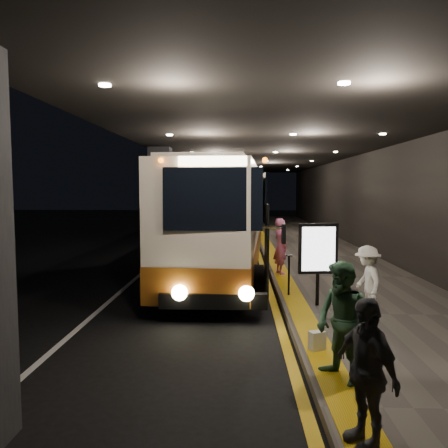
{
  "coord_description": "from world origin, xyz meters",
  "views": [
    {
      "loc": [
        1.49,
        -12.51,
        2.86
      ],
      "look_at": [
        0.99,
        1.7,
        1.7
      ],
      "focal_mm": 35.0,
      "sensor_mm": 36.0,
      "label": 1
    }
  ],
  "objects": [
    {
      "name": "ground",
      "position": [
        0.0,
        0.0,
        0.0
      ],
      "size": [
        90.0,
        90.0,
        0.0
      ],
      "primitive_type": "plane",
      "color": "black"
    },
    {
      "name": "coach_second",
      "position": [
        0.99,
        18.17,
        1.9
      ],
      "size": [
        3.01,
        12.64,
        3.95
      ],
      "rotation": [
        0.0,
        0.0,
        0.03
      ],
      "color": "beige",
      "rests_on": "ground"
    },
    {
      "name": "passenger_waiting_grey",
      "position": [
        2.82,
        -8.03,
        0.94
      ],
      "size": [
        0.8,
        1.04,
        1.59
      ],
      "primitive_type": "imported",
      "rotation": [
        0.0,
        0.0,
        -1.18
      ],
      "color": "#4A4B4F",
      "rests_on": "sidewalk"
    },
    {
      "name": "coach_main",
      "position": [
        0.95,
        1.96,
        1.69
      ],
      "size": [
        3.09,
        11.41,
        3.52
      ],
      "rotation": [
        0.0,
        0.0,
        -0.07
      ],
      "color": "beige",
      "rests_on": "ground"
    },
    {
      "name": "info_sign",
      "position": [
        3.31,
        -2.49,
        1.44
      ],
      "size": [
        0.91,
        0.2,
        1.91
      ],
      "rotation": [
        0.0,
        0.0,
        0.09
      ],
      "color": "black",
      "rests_on": "sidewalk"
    },
    {
      "name": "bag_polka",
      "position": [
        3.44,
        -3.51,
        0.33
      ],
      "size": [
        0.31,
        0.23,
        0.35
      ],
      "primitive_type": "cube",
      "rotation": [
        0.0,
        0.0,
        -0.4
      ],
      "color": "black",
      "rests_on": "sidewalk"
    },
    {
      "name": "kerb_stripe_yellow",
      "position": [
        2.35,
        5.0,
        0.01
      ],
      "size": [
        0.18,
        50.0,
        0.01
      ],
      "primitive_type": "cube",
      "color": "gold",
      "rests_on": "ground"
    },
    {
      "name": "passenger_waiting_white",
      "position": [
        4.2,
        -3.33,
        0.91
      ],
      "size": [
        0.53,
        1.01,
        1.51
      ],
      "primitive_type": "imported",
      "rotation": [
        0.0,
        0.0,
        -1.49
      ],
      "color": "white",
      "rests_on": "sidewalk"
    },
    {
      "name": "canopy",
      "position": [
        2.5,
        5.0,
        4.6
      ],
      "size": [
        9.0,
        50.0,
        0.4
      ],
      "primitive_type": "cube",
      "color": "black",
      "rests_on": "support_columns"
    },
    {
      "name": "tactile_strip",
      "position": [
        2.85,
        5.0,
        0.16
      ],
      "size": [
        0.5,
        50.0,
        0.01
      ],
      "primitive_type": "cube",
      "color": "gold",
      "rests_on": "sidewalk"
    },
    {
      "name": "support_columns",
      "position": [
        -1.5,
        4.0,
        2.2
      ],
      "size": [
        0.8,
        24.8,
        4.4
      ],
      "color": "black",
      "rests_on": "ground"
    },
    {
      "name": "lane_line_white",
      "position": [
        -1.8,
        5.0,
        0.01
      ],
      "size": [
        0.12,
        50.0,
        0.01
      ],
      "primitive_type": "cube",
      "color": "silver",
      "rests_on": "ground"
    },
    {
      "name": "bag_plain",
      "position": [
        2.8,
        -5.34,
        0.31
      ],
      "size": [
        0.3,
        0.24,
        0.33
      ],
      "primitive_type": "cube",
      "rotation": [
        0.0,
        0.0,
        0.41
      ],
      "color": "silver",
      "rests_on": "sidewalk"
    },
    {
      "name": "stanchion_post",
      "position": [
        2.75,
        -1.56,
        0.66
      ],
      "size": [
        0.05,
        0.05,
        1.02
      ],
      "primitive_type": "cylinder",
      "color": "black",
      "rests_on": "sidewalk"
    },
    {
      "name": "passenger_waiting_green",
      "position": [
        2.93,
        -6.51,
        1.0
      ],
      "size": [
        0.86,
        0.97,
        1.7
      ],
      "primitive_type": "imported",
      "rotation": [
        0.0,
        0.0,
        -1.04
      ],
      "color": "#3C6D49",
      "rests_on": "sidewalk"
    },
    {
      "name": "sidewalk",
      "position": [
        4.75,
        5.0,
        0.07
      ],
      "size": [
        4.5,
        50.0,
        0.15
      ],
      "primitive_type": "cube",
      "color": "#514C44",
      "rests_on": "ground"
    },
    {
      "name": "terminal_wall",
      "position": [
        7.0,
        5.0,
        3.0
      ],
      "size": [
        0.1,
        50.0,
        6.0
      ],
      "primitive_type": "cube",
      "color": "black",
      "rests_on": "ground"
    },
    {
      "name": "passenger_boarding",
      "position": [
        2.8,
        1.22,
        1.04
      ],
      "size": [
        0.6,
        0.74,
        1.77
      ],
      "primitive_type": "imported",
      "rotation": [
        0.0,
        0.0,
        1.88
      ],
      "color": "#D06192",
      "rests_on": "sidewalk"
    }
  ]
}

